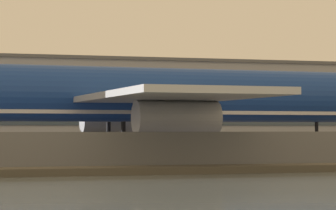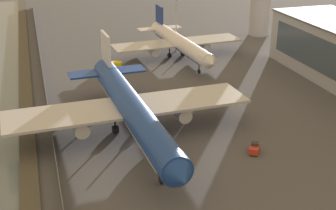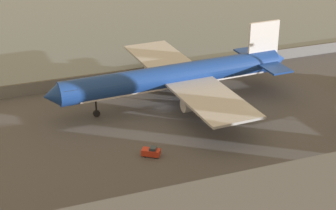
{
  "view_description": "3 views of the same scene",
  "coord_description": "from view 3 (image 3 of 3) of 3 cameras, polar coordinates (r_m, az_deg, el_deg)",
  "views": [
    {
      "loc": [
        -21.13,
        -71.58,
        3.06
      ],
      "look_at": [
        -0.71,
        1.09,
        5.22
      ],
      "focal_mm": 85.0,
      "sensor_mm": 36.0,
      "label": 1
    },
    {
      "loc": [
        75.49,
        -17.47,
        40.25
      ],
      "look_at": [
        -5.5,
        6.57,
        4.84
      ],
      "focal_mm": 50.0,
      "sensor_mm": 36.0,
      "label": 2
    },
    {
      "loc": [
        36.17,
        99.84,
        49.85
      ],
      "look_at": [
        0.34,
        4.03,
        2.23
      ],
      "focal_mm": 60.0,
      "sensor_mm": 36.0,
      "label": 3
    }
  ],
  "objects": [
    {
      "name": "ground_plane",
      "position": [
        117.31,
        -0.53,
        -0.18
      ],
      "size": [
        500.0,
        500.0,
        0.0
      ],
      "primitive_type": "plane",
      "color": "#4C4C51"
    },
    {
      "name": "shoreline_seawall",
      "position": [
        135.1,
        -3.52,
        3.38
      ],
      "size": [
        320.0,
        3.0,
        0.5
      ],
      "color": "#474238",
      "rests_on": "ground"
    },
    {
      "name": "perimeter_fence",
      "position": [
        130.68,
        -2.94,
        3.16
      ],
      "size": [
        280.0,
        0.1,
        2.77
      ],
      "color": "slate",
      "rests_on": "ground"
    },
    {
      "name": "cargo_jet_blue",
      "position": [
        117.2,
        0.97,
        2.93
      ],
      "size": [
        54.7,
        47.1,
        15.4
      ],
      "color": "#193D93",
      "rests_on": "ground"
    },
    {
      "name": "waterfront_lagoon",
      "position": [
        181.6,
        -8.32,
        8.77
      ],
      "size": [
        320.0,
        98.0,
        0.01
      ],
      "color": "slate",
      "rests_on": "ground"
    },
    {
      "name": "baggage_tug",
      "position": [
        98.86,
        -1.72,
        -4.79
      ],
      "size": [
        3.55,
        3.11,
        1.8
      ],
      "color": "red",
      "rests_on": "ground"
    }
  ]
}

